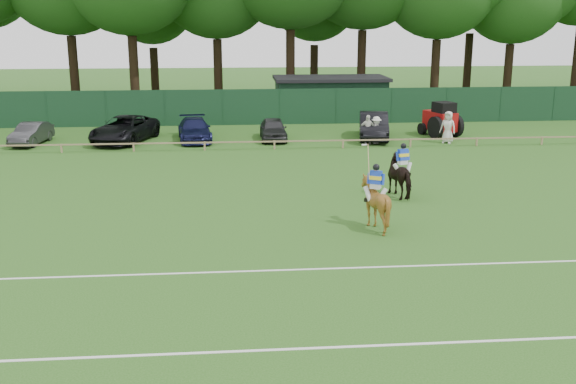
{
  "coord_description": "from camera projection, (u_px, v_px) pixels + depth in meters",
  "views": [
    {
      "loc": [
        -1.49,
        -20.12,
        7.54
      ],
      "look_at": [
        0.5,
        3.0,
        1.4
      ],
      "focal_mm": 42.0,
      "sensor_mm": 36.0,
      "label": 1
    }
  ],
  "objects": [
    {
      "name": "tractor",
      "position": [
        441.0,
        120.0,
        42.72
      ],
      "size": [
        2.47,
        3.03,
        2.2
      ],
      "rotation": [
        0.0,
        0.0,
        0.32
      ],
      "color": "#990E0F",
      "rests_on": "ground"
    },
    {
      "name": "rider_chestnut",
      "position": [
        376.0,
        181.0,
        24.08
      ],
      "size": [
        0.89,
        0.8,
        2.05
      ],
      "rotation": [
        0.0,
        0.0,
        2.66
      ],
      "color": "silver",
      "rests_on": "ground"
    },
    {
      "name": "sedan_navy",
      "position": [
        195.0,
        130.0,
        41.32
      ],
      "size": [
        2.41,
        4.86,
        1.36
      ],
      "primitive_type": "imported",
      "rotation": [
        0.0,
        0.0,
        0.11
      ],
      "color": "#12153A",
      "rests_on": "ground"
    },
    {
      "name": "pitch_rail",
      "position": [
        257.0,
        142.0,
        38.66
      ],
      "size": [
        62.1,
        0.1,
        0.5
      ],
      "color": "#997F5B",
      "rests_on": "ground"
    },
    {
      "name": "pitch_lines",
      "position": [
        290.0,
        304.0,
        18.06
      ],
      "size": [
        60.0,
        5.1,
        0.01
      ],
      "color": "silver",
      "rests_on": "ground"
    },
    {
      "name": "horse_chestnut",
      "position": [
        375.0,
        203.0,
        24.3
      ],
      "size": [
        2.13,
        2.21,
        1.87
      ],
      "primitive_type": "imported",
      "rotation": [
        0.0,
        0.0,
        2.66
      ],
      "color": "brown",
      "rests_on": "ground"
    },
    {
      "name": "sedan_grey",
      "position": [
        31.0,
        134.0,
        40.19
      ],
      "size": [
        1.88,
        4.03,
        1.28
      ],
      "primitive_type": "imported",
      "rotation": [
        0.0,
        0.0,
        -0.14
      ],
      "color": "#2C2C2E",
      "rests_on": "ground"
    },
    {
      "name": "hatch_grey",
      "position": [
        273.0,
        129.0,
        41.58
      ],
      "size": [
        1.6,
        3.95,
        1.34
      ],
      "primitive_type": "imported",
      "rotation": [
        0.0,
        0.0,
        -0.0
      ],
      "color": "#2C2C2E",
      "rests_on": "ground"
    },
    {
      "name": "tree_row",
      "position": [
        273.0,
        109.0,
        55.31
      ],
      "size": [
        96.0,
        12.0,
        21.0
      ],
      "primitive_type": null,
      "color": "#26561C",
      "rests_on": "ground"
    },
    {
      "name": "suv_black",
      "position": [
        124.0,
        129.0,
        40.89
      ],
      "size": [
        4.13,
        6.13,
        1.56
      ],
      "primitive_type": "imported",
      "rotation": [
        0.0,
        0.0,
        -0.3
      ],
      "color": "black",
      "rests_on": "ground"
    },
    {
      "name": "rider_dark",
      "position": [
        403.0,
        158.0,
        28.41
      ],
      "size": [
        0.92,
        0.51,
        1.41
      ],
      "rotation": [
        0.0,
        0.0,
        3.43
      ],
      "color": "silver",
      "rests_on": "ground"
    },
    {
      "name": "estate_black",
      "position": [
        374.0,
        126.0,
        41.9
      ],
      "size": [
        2.58,
        5.2,
        1.64
      ],
      "primitive_type": "imported",
      "rotation": [
        0.0,
        0.0,
        -0.18
      ],
      "color": "black",
      "rests_on": "ground"
    },
    {
      "name": "spectator_mid",
      "position": [
        367.0,
        129.0,
        40.27
      ],
      "size": [
        1.02,
        0.43,
        1.74
      ],
      "primitive_type": "imported",
      "rotation": [
        0.0,
        0.0,
        -0.01
      ],
      "color": "silver",
      "rests_on": "ground"
    },
    {
      "name": "ground",
      "position": [
        280.0,
        259.0,
        21.43
      ],
      "size": [
        160.0,
        160.0,
        0.0
      ],
      "primitive_type": "plane",
      "color": "#1E4C14",
      "rests_on": "ground"
    },
    {
      "name": "utility_shed",
      "position": [
        330.0,
        97.0,
        50.43
      ],
      "size": [
        8.4,
        4.4,
        3.04
      ],
      "color": "#14331E",
      "rests_on": "ground"
    },
    {
      "name": "horse_dark",
      "position": [
        402.0,
        176.0,
        28.62
      ],
      "size": [
        1.5,
        2.27,
        1.76
      ],
      "primitive_type": "imported",
      "rotation": [
        0.0,
        0.0,
        3.43
      ],
      "color": "black",
      "rests_on": "ground"
    },
    {
      "name": "spectator_right",
      "position": [
        448.0,
        127.0,
        40.44
      ],
      "size": [
        1.12,
        1.05,
        1.93
      ],
      "primitive_type": "imported",
      "rotation": [
        0.0,
        0.0,
        -0.63
      ],
      "color": "silver",
      "rests_on": "ground"
    },
    {
      "name": "perimeter_fence",
      "position": [
        252.0,
        107.0,
        47.12
      ],
      "size": [
        92.08,
        0.08,
        2.5
      ],
      "color": "#14351E",
      "rests_on": "ground"
    },
    {
      "name": "spectator_left",
      "position": [
        376.0,
        130.0,
        40.37
      ],
      "size": [
        1.18,
        0.88,
        1.63
      ],
      "primitive_type": "imported",
      "rotation": [
        0.0,
        0.0,
        0.29
      ],
      "color": "silver",
      "rests_on": "ground"
    }
  ]
}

